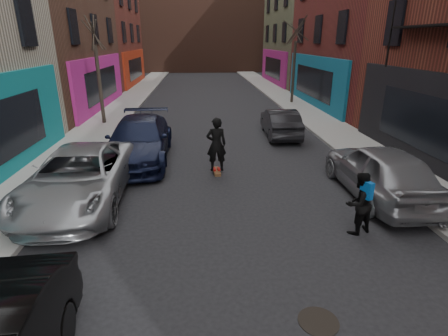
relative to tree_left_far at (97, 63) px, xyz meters
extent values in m
cube|color=gray|center=(-0.05, 12.00, -3.31)|extent=(2.50, 84.00, 0.13)
cube|color=gray|center=(12.45, 12.00, -3.31)|extent=(2.50, 84.00, 0.13)
cube|color=#47281E|center=(6.20, 38.00, 3.62)|extent=(40.00, 10.00, 14.00)
imported|color=#94979C|center=(1.85, -10.23, -2.59)|extent=(2.68, 5.71, 1.58)
imported|color=black|center=(3.00, -6.48, -2.55)|extent=(2.39, 5.75, 1.66)
imported|color=gray|center=(10.79, -10.50, -2.55)|extent=(1.99, 4.89, 1.66)
imported|color=black|center=(9.40, -3.20, -2.70)|extent=(1.62, 4.21, 1.37)
cube|color=brown|center=(5.96, -8.14, -3.33)|extent=(0.28, 0.81, 0.10)
imported|color=black|center=(5.96, -8.14, -2.31)|extent=(0.74, 0.52, 1.94)
imported|color=black|center=(9.20, -12.55, -2.58)|extent=(0.95, 0.85, 1.59)
cube|color=#0C52AA|center=(9.27, -12.72, -2.16)|extent=(0.24, 0.33, 0.42)
cylinder|color=black|center=(7.32, -15.40, -3.37)|extent=(0.70, 0.70, 0.01)
camera|label=1|loc=(5.35, -19.98, 1.16)|focal=28.00mm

